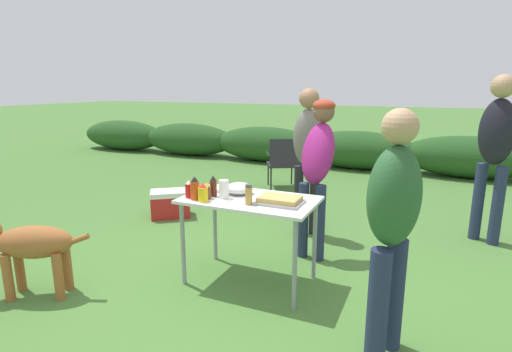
# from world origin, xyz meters

# --- Properties ---
(ground_plane) EXTENTS (60.00, 60.00, 0.00)m
(ground_plane) POSITION_xyz_m (0.00, 0.00, 0.00)
(ground_plane) COLOR #477533
(shrub_hedge) EXTENTS (14.40, 0.90, 0.76)m
(shrub_hedge) POSITION_xyz_m (-0.00, 5.19, 0.38)
(shrub_hedge) COLOR #234C1E
(shrub_hedge) RESTS_ON ground
(folding_table) EXTENTS (1.10, 0.64, 0.74)m
(folding_table) POSITION_xyz_m (0.00, 0.00, 0.66)
(folding_table) COLOR silver
(folding_table) RESTS_ON ground
(food_tray) EXTENTS (0.36, 0.26, 0.06)m
(food_tray) POSITION_xyz_m (0.28, -0.03, 0.77)
(food_tray) COLOR #9E9EA3
(food_tray) RESTS_ON folding_table
(plate_stack) EXTENTS (0.20, 0.20, 0.03)m
(plate_stack) POSITION_xyz_m (-0.41, 0.08, 0.76)
(plate_stack) COLOR white
(plate_stack) RESTS_ON folding_table
(mixing_bowl) EXTENTS (0.24, 0.24, 0.10)m
(mixing_bowl) POSITION_xyz_m (-0.14, 0.10, 0.79)
(mixing_bowl) COLOR silver
(mixing_bowl) RESTS_ON folding_table
(paper_cup_stack) EXTENTS (0.08, 0.08, 0.15)m
(paper_cup_stack) POSITION_xyz_m (-0.20, -0.08, 0.82)
(paper_cup_stack) COLOR white
(paper_cup_stack) RESTS_ON folding_table
(bbq_sauce_bottle) EXTENTS (0.06, 0.06, 0.18)m
(bbq_sauce_bottle) POSITION_xyz_m (-0.31, -0.06, 0.82)
(bbq_sauce_bottle) COLOR #562314
(bbq_sauce_bottle) RESTS_ON folding_table
(ketchup_bottle) EXTENTS (0.06, 0.06, 0.15)m
(ketchup_bottle) POSITION_xyz_m (-0.47, -0.18, 0.81)
(ketchup_bottle) COLOR red
(ketchup_bottle) RESTS_ON folding_table
(spice_jar) EXTENTS (0.06, 0.06, 0.16)m
(spice_jar) POSITION_xyz_m (0.06, -0.16, 0.82)
(spice_jar) COLOR #B2893D
(spice_jar) RESTS_ON folding_table
(hot_sauce_bottle) EXTENTS (0.07, 0.07, 0.19)m
(hot_sauce_bottle) POSITION_xyz_m (-0.40, -0.21, 0.83)
(hot_sauce_bottle) COLOR #CC4214
(hot_sauce_bottle) RESTS_ON folding_table
(mustard_bottle) EXTENTS (0.08, 0.08, 0.15)m
(mustard_bottle) POSITION_xyz_m (-0.31, -0.23, 0.81)
(mustard_bottle) COLOR yellow
(mustard_bottle) RESTS_ON folding_table
(beer_bottle) EXTENTS (0.08, 0.08, 0.13)m
(beer_bottle) POSITION_xyz_m (-0.32, -0.14, 0.80)
(beer_bottle) COLOR brown
(beer_bottle) RESTS_ON folding_table
(standing_person_in_navy_coat) EXTENTS (0.35, 0.46, 1.52)m
(standing_person_in_navy_coat) POSITION_xyz_m (0.36, 0.77, 0.97)
(standing_person_in_navy_coat) COLOR #232D4C
(standing_person_in_navy_coat) RESTS_ON ground
(standing_person_in_dark_puffer) EXTENTS (0.40, 0.46, 1.53)m
(standing_person_in_dark_puffer) POSITION_xyz_m (1.16, -0.54, 0.91)
(standing_person_in_dark_puffer) COLOR #232D4C
(standing_person_in_dark_puffer) RESTS_ON ground
(standing_person_in_red_jacket) EXTENTS (0.44, 0.41, 1.76)m
(standing_person_in_red_jacket) POSITION_xyz_m (1.94, 1.84, 1.07)
(standing_person_in_red_jacket) COLOR #232D4C
(standing_person_in_red_jacket) RESTS_ON ground
(standing_person_with_beanie) EXTENTS (0.37, 0.31, 1.62)m
(standing_person_with_beanie) POSITION_xyz_m (0.10, 1.30, 0.99)
(standing_person_with_beanie) COLOR black
(standing_person_with_beanie) RESTS_ON ground
(dog) EXTENTS (0.87, 0.52, 0.64)m
(dog) POSITION_xyz_m (-1.50, -0.92, 0.43)
(dog) COLOR #9E5B2D
(dog) RESTS_ON ground
(camp_chair_green_behind_table) EXTENTS (0.69, 0.74, 0.83)m
(camp_chair_green_behind_table) POSITION_xyz_m (-0.81, 3.05, 0.47)
(camp_chair_green_behind_table) COLOR #232328
(camp_chair_green_behind_table) RESTS_ON ground
(cooler_box) EXTENTS (0.58, 0.54, 0.34)m
(cooler_box) POSITION_xyz_m (-1.66, 1.17, 0.17)
(cooler_box) COLOR #B21E1E
(cooler_box) RESTS_ON ground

